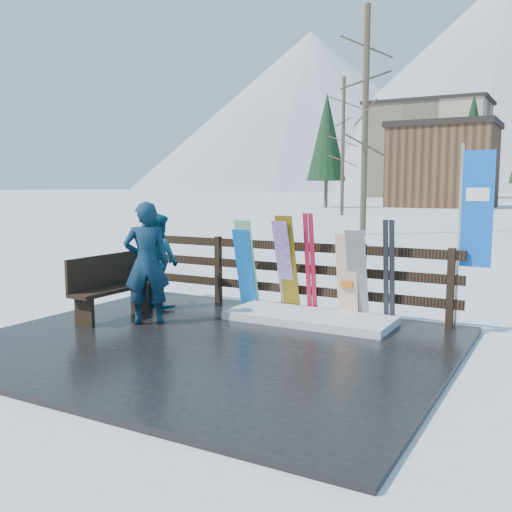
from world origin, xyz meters
The scene contains 16 objects.
ground centered at (0.00, 0.00, 0.00)m, with size 700.00×700.00×0.00m, color white.
deck centered at (0.00, 0.00, 0.04)m, with size 6.00×5.00×0.08m, color black.
fence centered at (0.00, 2.20, 0.74)m, with size 5.60×0.10×1.15m.
snow_patch centered at (0.70, 1.60, 0.14)m, with size 2.47×1.00×0.12m, color white.
bench centered at (-2.09, 0.36, 0.60)m, with size 0.41×1.50×0.97m.
snowboard_0 centered at (-0.63, 1.98, 0.74)m, with size 0.31×0.03×1.35m, color blue.
snowboard_1 centered at (-0.59, 1.98, 0.82)m, with size 0.29×0.03×1.51m, color silver.
snowboard_2 centered at (0.15, 1.98, 0.86)m, with size 0.29×0.03×1.60m, color #D39B00.
snowboard_3 centered at (0.10, 1.98, 0.82)m, with size 0.26×0.03×1.53m, color silver.
snowboard_4 centered at (1.30, 1.98, 0.77)m, with size 0.30×0.03×1.41m, color black.
snowboard_5 centered at (1.14, 1.98, 0.74)m, with size 0.31×0.03×1.33m, color white.
ski_pair_a centered at (0.51, 2.05, 0.88)m, with size 0.16×0.27×1.60m.
ski_pair_b centered at (1.76, 2.05, 0.85)m, with size 0.17×0.21×1.54m.
rental_flag centered at (2.85, 2.25, 1.69)m, with size 0.45×0.04×2.60m.
person_front centered at (-1.34, 0.34, 0.98)m, with size 0.66×0.43×1.80m, color #113B4C.
person_back centered at (-1.93, 1.35, 0.87)m, with size 0.76×0.60×1.57m, color navy.
Camera 1 is at (4.06, -6.06, 2.08)m, focal length 40.00 mm.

